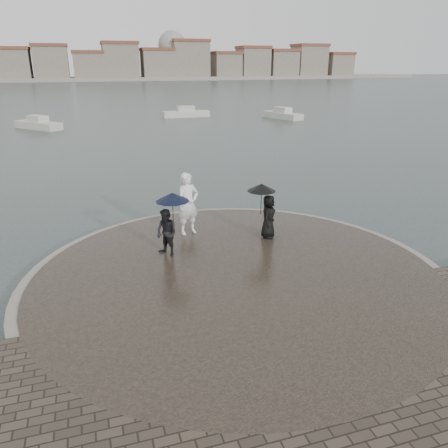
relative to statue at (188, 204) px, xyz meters
name	(u,v)px	position (x,y,z in m)	size (l,w,h in m)	color
ground	(288,354)	(0.61, -7.09, -1.48)	(400.00, 400.00, 0.00)	#2B3835
kerb_ring	(237,279)	(0.61, -3.59, -1.32)	(12.50, 12.50, 0.32)	gray
quay_tip	(237,279)	(0.61, -3.59, -1.30)	(11.90, 11.90, 0.36)	#2D261E
statue	(188,204)	(0.00, 0.00, 0.00)	(0.82, 0.53, 2.24)	white
visitor_left	(168,221)	(-1.02, -1.64, 0.02)	(1.24, 1.11, 2.04)	black
visitor_right	(266,207)	(2.51, -1.18, -0.01)	(1.18, 1.05, 1.95)	black
far_skyline	(69,64)	(-5.68, 153.62, 4.13)	(260.00, 20.00, 37.00)	gray
boats	(176,118)	(6.74, 34.71, -1.10)	(30.51, 8.77, 1.50)	beige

